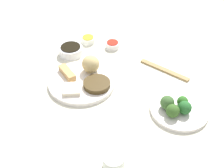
{
  "coord_description": "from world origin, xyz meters",
  "views": [
    {
      "loc": [
        0.37,
        0.76,
        0.76
      ],
      "look_at": [
        -0.04,
        0.05,
        0.06
      ],
      "focal_mm": 47.67,
      "sensor_mm": 36.0,
      "label": 1
    }
  ],
  "objects": [
    {
      "name": "stir_fry_heap",
      "position": [
        -0.0,
        0.01,
        0.05
      ],
      "size": [
        0.1,
        0.1,
        0.02
      ],
      "primitive_type": "cylinder",
      "color": "#443216",
      "rests_on": "main_plate"
    },
    {
      "name": "tabletop",
      "position": [
        0.0,
        0.0,
        0.01
      ],
      "size": [
        2.2,
        2.2,
        0.02
      ],
      "primitive_type": "cube",
      "color": "beige",
      "rests_on": "ground"
    },
    {
      "name": "sauce_ramekin_hot_mustard_liquid",
      "position": [
        -0.12,
        -0.3,
        0.05
      ],
      "size": [
        0.05,
        0.05,
        0.0
      ],
      "primitive_type": "cylinder",
      "color": "yellow",
      "rests_on": "sauce_ramekin_hot_mustard"
    },
    {
      "name": "broccoli_floret_1",
      "position": [
        -0.15,
        0.23,
        0.06
      ],
      "size": [
        0.05,
        0.05,
        0.05
      ],
      "primitive_type": "sphere",
      "color": "#3C622E",
      "rests_on": "broccoli_plate"
    },
    {
      "name": "broccoli_plate",
      "position": [
        -0.19,
        0.25,
        0.03
      ],
      "size": [
        0.2,
        0.2,
        0.01
      ],
      "primitive_type": "cylinder",
      "color": "white",
      "rests_on": "tabletop"
    },
    {
      "name": "chopsticks_pair",
      "position": [
        -0.29,
        0.05,
        0.02
      ],
      "size": [
        0.1,
        0.21,
        0.01
      ],
      "primitive_type": "cube",
      "rotation": [
        0.0,
        0.0,
        1.96
      ],
      "color": "#9D7D49",
      "rests_on": "tabletop"
    },
    {
      "name": "broccoli_floret_2",
      "position": [
        -0.21,
        0.25,
        0.05
      ],
      "size": [
        0.04,
        0.04,
        0.04
      ],
      "primitive_type": "sphere",
      "color": "#2D6621",
      "rests_on": "broccoli_plate"
    },
    {
      "name": "sauce_ramekin_sweet_and_sour",
      "position": [
        -0.19,
        -0.2,
        0.03
      ],
      "size": [
        0.06,
        0.06,
        0.03
      ],
      "primitive_type": "cylinder",
      "color": "white",
      "rests_on": "tabletop"
    },
    {
      "name": "soy_sauce_bowl_liquid",
      "position": [
        -0.01,
        -0.25,
        0.06
      ],
      "size": [
        0.08,
        0.08,
        0.0
      ],
      "primitive_type": "cylinder",
      "color": "black",
      "rests_on": "soy_sauce_bowl"
    },
    {
      "name": "broccoli_floret_3",
      "position": [
        -0.15,
        0.27,
        0.06
      ],
      "size": [
        0.05,
        0.05,
        0.05
      ],
      "primitive_type": "sphere",
      "color": "#365E23",
      "rests_on": "broccoli_plate"
    },
    {
      "name": "main_plate",
      "position": [
        0.03,
        -0.05,
        0.03
      ],
      "size": [
        0.26,
        0.26,
        0.02
      ],
      "primitive_type": "cylinder",
      "color": "white",
      "rests_on": "tabletop"
    },
    {
      "name": "sauce_ramekin_sweet_and_sour_liquid",
      "position": [
        -0.19,
        -0.2,
        0.05
      ],
      "size": [
        0.05,
        0.05,
        0.0
      ],
      "primitive_type": "cylinder",
      "color": "red",
      "rests_on": "sauce_ramekin_sweet_and_sour"
    },
    {
      "name": "crab_rangoon_wonton",
      "position": [
        0.09,
        -0.01,
        0.04
      ],
      "size": [
        0.09,
        0.09,
        0.02
      ],
      "primitive_type": "cube",
      "rotation": [
        0.0,
        0.0,
        -0.46
      ],
      "color": "beige",
      "rests_on": "main_plate"
    },
    {
      "name": "sauce_ramekin_hot_mustard",
      "position": [
        -0.12,
        -0.3,
        0.03
      ],
      "size": [
        0.06,
        0.06,
        0.03
      ],
      "primitive_type": "cylinder",
      "color": "white",
      "rests_on": "tabletop"
    },
    {
      "name": "soy_sauce_bowl",
      "position": [
        -0.01,
        -0.25,
        0.04
      ],
      "size": [
        0.1,
        0.1,
        0.04
      ],
      "primitive_type": "cylinder",
      "color": "white",
      "rests_on": "tabletop"
    },
    {
      "name": "rice_scoop",
      "position": [
        -0.02,
        -0.08,
        0.07
      ],
      "size": [
        0.07,
        0.07,
        0.07
      ],
      "primitive_type": "sphere",
      "color": "tan",
      "rests_on": "main_plate"
    },
    {
      "name": "broccoli_floret_0",
      "position": [
        -0.19,
        0.28,
        0.06
      ],
      "size": [
        0.05,
        0.05,
        0.05
      ],
      "primitive_type": "sphere",
      "color": "#256228",
      "rests_on": "broccoli_plate"
    },
    {
      "name": "spring_roll",
      "position": [
        0.07,
        -0.11,
        0.05
      ],
      "size": [
        0.03,
        0.1,
        0.02
      ],
      "primitive_type": "cube",
      "rotation": [
        0.0,
        0.0,
        1.61
      ],
      "color": "tan",
      "rests_on": "main_plate"
    },
    {
      "name": "teacup",
      "position": [
        0.12,
        0.33,
        0.04
      ],
      "size": [
        0.06,
        0.06,
        0.05
      ],
      "primitive_type": "cylinder",
      "color": "white",
      "rests_on": "tabletop"
    }
  ]
}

